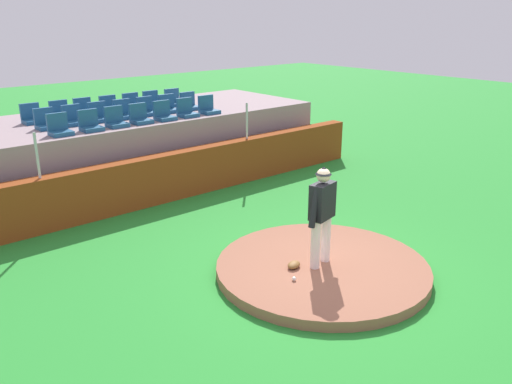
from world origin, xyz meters
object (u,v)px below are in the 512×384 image
stadium_chair_7 (46,122)px  stadium_chair_10 (124,112)px  stadium_chair_14 (32,117)px  stadium_chair_17 (110,108)px  pitcher (322,209)px  stadium_chair_8 (73,119)px  stadium_chair_15 (61,114)px  stadium_chair_12 (168,107)px  stadium_chair_5 (187,111)px  stadium_chair_9 (99,115)px  stadium_chair_1 (90,124)px  stadium_chair_19 (152,103)px  stadium_chair_3 (140,117)px  stadium_chair_16 (84,111)px  stadium_chair_18 (132,105)px  stadium_chair_6 (208,108)px  stadium_chair_4 (164,114)px  stadium_chair_0 (59,128)px  stadium_chair_20 (174,100)px  fielding_glove (294,265)px  stadium_chair_2 (116,120)px  stadium_chair_13 (189,104)px  stadium_chair_11 (147,109)px  baseball (294,279)px

stadium_chair_7 → stadium_chair_10: (2.09, -0.01, 0.00)m
stadium_chair_14 → stadium_chair_17: (2.13, -0.05, 0.00)m
pitcher → stadium_chair_8: stadium_chair_8 is taller
stadium_chair_15 → stadium_chair_12: bearing=161.4°
stadium_chair_5 → stadium_chair_15: 3.32m
stadium_chair_8 → stadium_chair_14: 1.15m
stadium_chair_9 → stadium_chair_15: 1.11m
stadium_chair_1 → stadium_chair_19: bearing=-146.6°
stadium_chair_10 → stadium_chair_3: bearing=89.9°
stadium_chair_14 → stadium_chair_19: same height
stadium_chair_16 → stadium_chair_18: size_ratio=1.00×
stadium_chair_6 → stadium_chair_16: size_ratio=1.00×
stadium_chair_9 → stadium_chair_16: same height
stadium_chair_4 → stadium_chair_17: bearing=-69.6°
stadium_chair_8 → stadium_chair_16: size_ratio=1.00×
stadium_chair_8 → stadium_chair_0: bearing=52.2°
stadium_chair_14 → stadium_chair_6: bearing=156.7°
stadium_chair_5 → stadium_chair_6: same height
pitcher → stadium_chair_20: (2.16, 8.14, 0.70)m
stadium_chair_19 → stadium_chair_0: bearing=27.3°
stadium_chair_1 → stadium_chair_9: bearing=-125.4°
fielding_glove → stadium_chair_15: stadium_chair_15 is taller
fielding_glove → stadium_chair_4: stadium_chair_4 is taller
stadium_chair_0 → stadium_chair_5: 3.52m
stadium_chair_12 → stadium_chair_0: bearing=14.3°
stadium_chair_2 → stadium_chair_15: 1.92m
pitcher → stadium_chair_2: (-0.65, 6.39, 0.70)m
stadium_chair_1 → stadium_chair_9: 1.15m
fielding_glove → stadium_chair_2: (-0.19, 6.18, 1.71)m
stadium_chair_0 → stadium_chair_18: size_ratio=1.00×
pitcher → stadium_chair_13: 7.59m
stadium_chair_0 → stadium_chair_19: bearing=-152.7°
stadium_chair_14 → stadium_chair_15: bearing=178.8°
stadium_chair_15 → stadium_chair_13: bearing=165.0°
fielding_glove → pitcher: bearing=136.7°
stadium_chair_13 → stadium_chair_19: size_ratio=1.00×
stadium_chair_13 → stadium_chair_11: bearing=-0.8°
stadium_chair_5 → stadium_chair_17: size_ratio=1.00×
stadium_chair_4 → stadium_chair_6: size_ratio=1.00×
stadium_chair_1 → stadium_chair_10: same height
stadium_chair_19 → stadium_chair_11: bearing=51.9°
stadium_chair_12 → pitcher: bearing=79.0°
stadium_chair_3 → stadium_chair_20: (2.14, 1.77, 0.00)m
fielding_glove → stadium_chair_13: stadium_chair_13 is taller
baseball → stadium_chair_9: 7.65m
stadium_chair_12 → stadium_chair_1: bearing=18.1°
stadium_chair_6 → stadium_chair_10: (-2.14, 0.88, 0.00)m
baseball → stadium_chair_3: 6.80m
baseball → stadium_chair_4: stadium_chair_4 is taller
baseball → stadium_chair_0: size_ratio=0.15×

